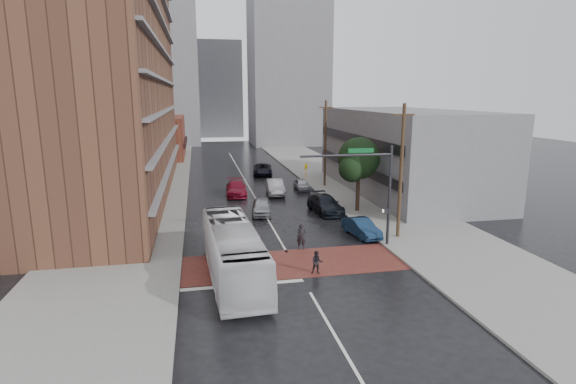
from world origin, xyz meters
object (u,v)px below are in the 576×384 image
object	(u,v)px
pedestrian_b	(317,263)
car_travel_a	(262,207)
transit_bus	(233,251)
suv_travel	(263,169)
car_travel_b	(275,187)
car_parked_mid	(325,204)
car_travel_c	(236,188)
car_parked_near	(361,228)
car_parked_far	(302,184)
pedestrian_a	(301,237)

from	to	relation	value
pedestrian_b	car_travel_a	distance (m)	14.44
pedestrian_b	transit_bus	bearing A→B (deg)	-173.96
transit_bus	suv_travel	distance (m)	35.01
car_travel_b	car_parked_mid	xyz separation A→B (m)	(3.21, -8.52, -0.03)
pedestrian_b	car_travel_c	bearing A→B (deg)	108.95
car_parked_near	pedestrian_b	bearing A→B (deg)	-137.86
transit_bus	car_travel_a	world-z (taller)	transit_bus
pedestrian_b	car_parked_far	world-z (taller)	pedestrian_b
car_travel_b	suv_travel	bearing A→B (deg)	90.97
pedestrian_b	car_parked_far	distance (m)	24.67
car_parked_far	car_travel_b	bearing A→B (deg)	-150.19
transit_bus	suv_travel	world-z (taller)	transit_bus
car_travel_c	car_travel_b	bearing A→B (deg)	-2.24
transit_bus	car_parked_far	world-z (taller)	transit_bus
car_travel_c	car_parked_near	distance (m)	18.15
transit_bus	car_parked_far	xyz separation A→B (m)	(9.64, 23.73, -0.98)
car_travel_b	car_travel_c	bearing A→B (deg)	177.98
pedestrian_b	car_parked_mid	size ratio (longest dim) A/B	0.27
pedestrian_b	suv_travel	size ratio (longest dim) A/B	0.27
suv_travel	car_parked_far	size ratio (longest dim) A/B	1.46
car_travel_a	car_parked_mid	size ratio (longest dim) A/B	0.79
car_travel_c	car_travel_a	bearing A→B (deg)	-76.85
car_travel_b	car_parked_far	world-z (taller)	car_travel_b
transit_bus	car_travel_c	bearing A→B (deg)	81.48
transit_bus	car_parked_mid	xyz separation A→B (m)	(9.47, 13.40, -0.82)
transit_bus	car_parked_near	size ratio (longest dim) A/B	2.82
transit_bus	suv_travel	bearing A→B (deg)	75.86
pedestrian_a	car_parked_far	xyz separation A→B (m)	(4.58, 19.73, -0.29)
pedestrian_a	car_travel_c	bearing A→B (deg)	112.65
pedestrian_b	car_travel_a	xyz separation A→B (m)	(-1.32, 14.38, 0.01)
transit_bus	suv_travel	xyz separation A→B (m)	(6.69, 34.35, -0.86)
pedestrian_a	transit_bus	bearing A→B (deg)	-128.19
car_travel_b	car_travel_c	distance (m)	4.17
car_parked_mid	car_travel_c	bearing A→B (deg)	124.26
transit_bus	car_parked_near	distance (m)	11.92
car_travel_a	car_parked_mid	bearing A→B (deg)	3.79
car_travel_c	car_parked_far	size ratio (longest dim) A/B	1.43
car_travel_b	suv_travel	xyz separation A→B (m)	(0.43, 12.44, -0.06)
car_travel_a	suv_travel	world-z (taller)	suv_travel
car_travel_c	suv_travel	distance (m)	12.92
car_travel_a	car_travel_c	distance (m)	8.54
pedestrian_a	pedestrian_b	bearing A→B (deg)	-77.67
pedestrian_a	car_travel_c	xyz separation A→B (m)	(-2.95, 18.28, -0.16)
car_parked_mid	suv_travel	bearing A→B (deg)	92.14
car_parked_mid	car_travel_a	bearing A→B (deg)	169.86
car_travel_b	car_parked_far	distance (m)	3.84
car_travel_a	car_parked_near	world-z (taller)	car_travel_a
transit_bus	car_travel_b	world-z (taller)	transit_bus
pedestrian_b	car_parked_mid	bearing A→B (deg)	83.85
car_parked_near	pedestrian_a	bearing A→B (deg)	-167.49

